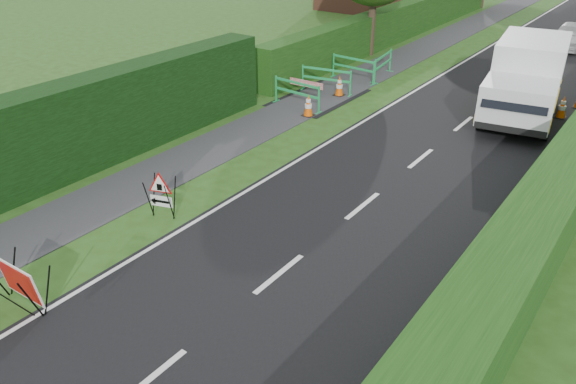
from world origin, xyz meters
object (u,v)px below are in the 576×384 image
Objects in this scene: red_rect_sign at (20,283)px; works_van at (526,78)px; hatchback_car at (570,35)px; triangle_sign at (159,192)px.

red_rect_sign is 16.71m from works_van.
red_rect_sign is at bearing -114.76° from works_van.
works_van reaches higher than red_rect_sign.
hatchback_car reaches higher than red_rect_sign.
works_van is (4.93, 12.27, 0.64)m from triangle_sign.
red_rect_sign is 3.81m from triangle_sign.
hatchback_car is at bearing 85.31° from works_van.
red_rect_sign is at bearing -98.24° from hatchback_car.
red_rect_sign is at bearing -102.96° from triangle_sign.
works_van is at bearing 49.80° from triangle_sign.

